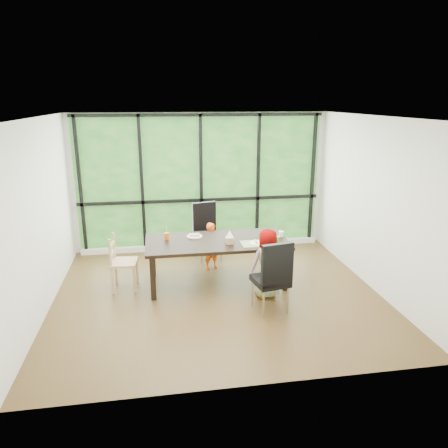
{
  "coord_description": "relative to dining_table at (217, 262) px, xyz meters",
  "views": [
    {
      "loc": [
        -0.86,
        -5.98,
        2.95
      ],
      "look_at": [
        0.15,
        0.3,
        1.05
      ],
      "focal_mm": 33.85,
      "sensor_mm": 36.0,
      "label": 1
    }
  ],
  "objects": [
    {
      "name": "ground",
      "position": [
        -0.05,
        -0.4,
        -0.38
      ],
      "size": [
        5.0,
        5.0,
        0.0
      ],
      "primitive_type": "plane",
      "color": "black",
      "rests_on": "ground"
    },
    {
      "name": "back_wall",
      "position": [
        -0.05,
        1.85,
        0.98
      ],
      "size": [
        5.0,
        0.0,
        5.0
      ],
      "primitive_type": "plane",
      "rotation": [
        1.57,
        0.0,
        0.0
      ],
      "color": "silver",
      "rests_on": "ground"
    },
    {
      "name": "foliage_backdrop",
      "position": [
        -0.05,
        1.83,
        0.98
      ],
      "size": [
        4.8,
        0.02,
        2.65
      ],
      "primitive_type": "cube",
      "color": "#194F18",
      "rests_on": "back_wall"
    },
    {
      "name": "window_mullions",
      "position": [
        -0.05,
        1.79,
        0.98
      ],
      "size": [
        4.8,
        0.06,
        2.65
      ],
      "primitive_type": null,
      "color": "black",
      "rests_on": "back_wall"
    },
    {
      "name": "window_sill",
      "position": [
        -0.05,
        1.75,
        -0.33
      ],
      "size": [
        4.8,
        0.12,
        0.1
      ],
      "primitive_type": "cube",
      "color": "silver",
      "rests_on": "ground"
    },
    {
      "name": "dining_table",
      "position": [
        0.0,
        0.0,
        0.0
      ],
      "size": [
        2.38,
        1.31,
        0.75
      ],
      "primitive_type": "cube",
      "rotation": [
        0.0,
        0.0,
        0.1
      ],
      "color": "black",
      "rests_on": "ground"
    },
    {
      "name": "chair_window_leather",
      "position": [
        -0.02,
        1.08,
        0.17
      ],
      "size": [
        0.55,
        0.55,
        1.08
      ],
      "primitive_type": "cube",
      "rotation": [
        0.0,
        0.0,
        0.23
      ],
      "color": "black",
      "rests_on": "ground"
    },
    {
      "name": "chair_interior_leather",
      "position": [
        0.62,
        -1.04,
        0.17
      ],
      "size": [
        0.54,
        0.54,
        1.08
      ],
      "primitive_type": "cube",
      "rotation": [
        0.0,
        0.0,
        3.33
      ],
      "color": "black",
      "rests_on": "ground"
    },
    {
      "name": "chair_end_beech",
      "position": [
        -1.49,
        0.03,
        0.08
      ],
      "size": [
        0.43,
        0.45,
        0.9
      ],
      "primitive_type": "cube",
      "rotation": [
        0.0,
        0.0,
        1.49
      ],
      "color": "tan",
      "rests_on": "ground"
    },
    {
      "name": "child_toddler",
      "position": [
        -0.0,
        0.65,
        0.05
      ],
      "size": [
        0.36,
        0.3,
        0.85
      ],
      "primitive_type": "imported",
      "rotation": [
        0.0,
        0.0,
        0.36
      ],
      "color": "#FB5E11",
      "rests_on": "ground"
    },
    {
      "name": "child_older",
      "position": [
        0.67,
        -0.6,
        0.17
      ],
      "size": [
        0.58,
        0.44,
        1.08
      ],
      "primitive_type": "imported",
      "rotation": [
        0.0,
        0.0,
        3.33
      ],
      "color": "slate",
      "rests_on": "ground"
    },
    {
      "name": "placemat",
      "position": [
        0.58,
        -0.26,
        0.38
      ],
      "size": [
        0.46,
        0.33,
        0.01
      ],
      "primitive_type": "cube",
      "color": "tan",
      "rests_on": "dining_table"
    },
    {
      "name": "plate_far",
      "position": [
        -0.34,
        0.24,
        0.38
      ],
      "size": [
        0.25,
        0.25,
        0.02
      ],
      "primitive_type": "cylinder",
      "color": "white",
      "rests_on": "dining_table"
    },
    {
      "name": "plate_near",
      "position": [
        0.59,
        -0.25,
        0.38
      ],
      "size": [
        0.21,
        0.21,
        0.01
      ],
      "primitive_type": "cylinder",
      "color": "white",
      "rests_on": "dining_table"
    },
    {
      "name": "orange_cup",
      "position": [
        -0.8,
        0.17,
        0.43
      ],
      "size": [
        0.07,
        0.07,
        0.11
      ],
      "primitive_type": "cylinder",
      "color": "#DC5F0B",
      "rests_on": "dining_table"
    },
    {
      "name": "green_cup",
      "position": [
        0.93,
        -0.28,
        0.43
      ],
      "size": [
        0.07,
        0.07,
        0.11
      ],
      "primitive_type": "cylinder",
      "color": "#51B62F",
      "rests_on": "dining_table"
    },
    {
      "name": "white_mug",
      "position": [
        1.08,
        0.03,
        0.42
      ],
      "size": [
        0.09,
        0.09,
        0.09
      ],
      "primitive_type": "cylinder",
      "color": "white",
      "rests_on": "dining_table"
    },
    {
      "name": "tissue_box",
      "position": [
        0.18,
        -0.18,
        0.43
      ],
      "size": [
        0.12,
        0.12,
        0.1
      ],
      "primitive_type": "cube",
      "color": "tan",
      "rests_on": "dining_table"
    },
    {
      "name": "crepe_rolls_far",
      "position": [
        -0.34,
        0.24,
        0.41
      ],
      "size": [
        0.2,
        0.12,
        0.04
      ],
      "primitive_type": null,
      "color": "tan",
      "rests_on": "plate_far"
    },
    {
      "name": "crepe_rolls_near",
      "position": [
        0.59,
        -0.25,
        0.41
      ],
      "size": [
        0.05,
        0.12,
        0.04
      ],
      "primitive_type": null,
      "color": "tan",
      "rests_on": "plate_near"
    },
    {
      "name": "straw_white",
      "position": [
        -0.8,
        0.17,
        0.53
      ],
      "size": [
        0.01,
        0.04,
        0.2
      ],
      "primitive_type": "cylinder",
      "rotation": [
        0.14,
        0.0,
        0.0
      ],
      "color": "white",
      "rests_on": "orange_cup"
    },
    {
      "name": "straw_pink",
      "position": [
        0.93,
        -0.28,
        0.52
      ],
      "size": [
        0.01,
        0.04,
        0.2
      ],
      "primitive_type": "cylinder",
      "rotation": [
        0.14,
        0.0,
        0.0
      ],
      "color": "pink",
      "rests_on": "green_cup"
    },
    {
      "name": "tissue",
      "position": [
        0.18,
        -0.18,
        0.53
      ],
      "size": [
        0.12,
        0.12,
        0.11
      ],
      "primitive_type": "cone",
      "color": "white",
      "rests_on": "tissue_box"
    }
  ]
}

